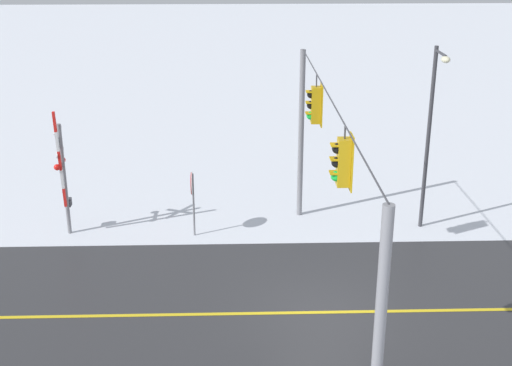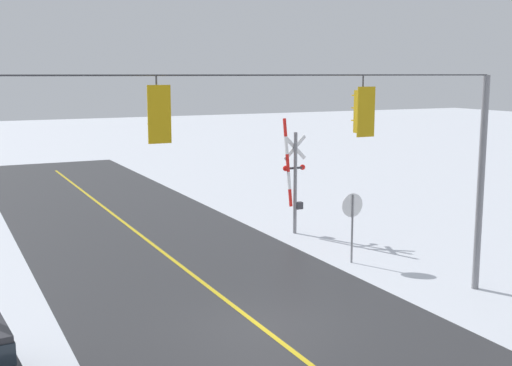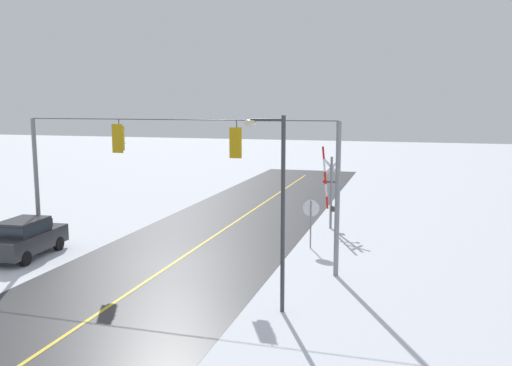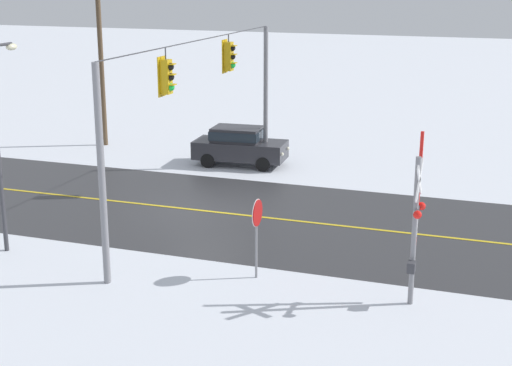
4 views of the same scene
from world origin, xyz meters
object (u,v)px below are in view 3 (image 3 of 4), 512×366
Objects in this scene: stop_sign at (311,213)px; railroad_crossing at (331,188)px; streetlamp_near at (277,196)px; parked_car_charcoal at (25,236)px.

railroad_crossing is at bearing -93.66° from stop_sign.
railroad_crossing is at bearing -89.82° from streetlamp_near.
stop_sign is 0.52× the size of railroad_crossing.
railroad_crossing is 12.69m from streetlamp_near.
streetlamp_near reaches higher than railroad_crossing.
stop_sign is at bearing -87.73° from streetlamp_near.
railroad_crossing is at bearing -142.49° from parked_car_charcoal.
parked_car_charcoal is (12.36, 9.49, -1.31)m from railroad_crossing.
streetlamp_near is (-0.32, 8.16, 2.20)m from stop_sign.
parked_car_charcoal is (12.08, 5.07, -0.76)m from stop_sign.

